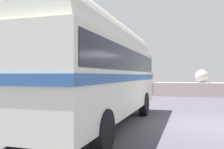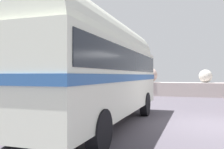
{
  "view_description": "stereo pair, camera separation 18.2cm",
  "coord_description": "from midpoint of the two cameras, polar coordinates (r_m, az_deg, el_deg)",
  "views": [
    {
      "loc": [
        -0.95,
        -8.94,
        1.7
      ],
      "look_at": [
        -3.23,
        -0.97,
        1.72
      ],
      "focal_mm": 39.5,
      "sensor_mm": 36.0,
      "label": 1
    },
    {
      "loc": [
        -0.78,
        -8.89,
        1.7
      ],
      "look_at": [
        -3.23,
        -0.97,
        1.72
      ],
      "focal_mm": 39.5,
      "sensor_mm": 36.0,
      "label": 2
    }
  ],
  "objects": [
    {
      "name": "ground",
      "position": [
        9.12,
        21.51,
        -10.83
      ],
      "size": [
        32.0,
        26.0,
        0.02
      ],
      "color": "#49444D"
    },
    {
      "name": "vintage_coach",
      "position": [
        8.11,
        -4.09,
        2.32
      ],
      "size": [
        2.62,
        8.64,
        3.7
      ],
      "rotation": [
        0.0,
        0.0,
        -0.02
      ],
      "color": "black",
      "rests_on": "ground"
    },
    {
      "name": "breakwater",
      "position": [
        20.74,
        17.97,
        -2.88
      ],
      "size": [
        31.36,
        2.14,
        2.47
      ],
      "color": "#B5A7A2",
      "rests_on": "ground"
    }
  ]
}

